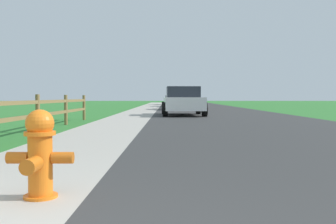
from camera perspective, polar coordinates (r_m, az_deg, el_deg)
ground_plane at (r=26.78m, az=-1.43°, el=0.32°), size 120.00×120.00×0.00m
road_asphalt at (r=28.90m, az=5.64°, el=0.46°), size 7.00×66.00×0.01m
curb_concrete at (r=29.01m, az=-7.25°, el=0.46°), size 6.00×66.00×0.01m
grass_verge at (r=29.24m, az=-10.17°, el=0.46°), size 5.00×66.00×0.00m
fire_hydrant at (r=3.62m, az=-18.49°, el=-5.79°), size 0.59×0.49×0.80m
rail_fence at (r=8.97m, az=-21.52°, el=-0.05°), size 0.11×13.45×0.98m
parked_suv_white at (r=18.97m, az=2.40°, el=1.64°), size 2.16×4.31×1.42m
parked_car_red at (r=27.70m, az=2.37°, el=1.90°), size 2.37×4.56×1.39m
parked_car_silver at (r=35.37m, az=2.09°, el=2.05°), size 2.21×4.99×1.55m
parked_car_black at (r=44.16m, az=0.95°, el=2.14°), size 2.05×4.67×1.62m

